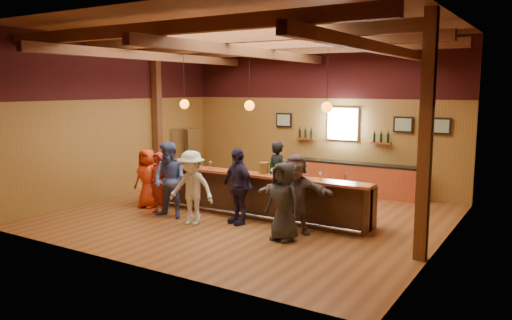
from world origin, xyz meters
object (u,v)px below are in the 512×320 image
object	(u,v)px
customer_dark	(283,202)
ice_bucket	(264,168)
customer_white	(192,188)
customer_brown	(296,194)
customer_navy	(238,186)
bottle_a	(272,167)
bar_counter	(253,194)
customer_orange	(147,178)
customer_redvest	(158,183)
customer_denim	(170,180)
bartender	(278,175)
back_bar_cabinet	(351,178)
stainless_fridge	(187,156)

from	to	relation	value
customer_dark	ice_bucket	distance (m)	1.79
customer_white	customer_brown	world-z (taller)	customer_brown
customer_navy	bottle_a	xyz separation A→B (m)	(0.49, 0.71, 0.38)
bar_counter	customer_orange	size ratio (longest dim) A/B	4.07
customer_redvest	customer_dark	distance (m)	3.72
customer_denim	bartender	xyz separation A→B (m)	(1.76, 2.19, -0.04)
customer_white	customer_brown	size ratio (longest dim) A/B	0.99
customer_denim	customer_white	distance (m)	0.85
back_bar_cabinet	customer_dark	world-z (taller)	customer_dark
bar_counter	bottle_a	bearing A→B (deg)	-15.51
customer_white	ice_bucket	world-z (taller)	customer_white
bottle_a	customer_brown	bearing A→B (deg)	-35.03
ice_bucket	bar_counter	bearing A→B (deg)	154.37
customer_white	back_bar_cabinet	bearing A→B (deg)	60.15
stainless_fridge	customer_denim	world-z (taller)	customer_denim
customer_dark	bottle_a	distance (m)	1.71
ice_bucket	customer_denim	bearing A→B (deg)	-151.01
customer_orange	customer_redvest	bearing A→B (deg)	-28.77
bar_counter	customer_brown	size ratio (longest dim) A/B	3.64
customer_brown	bottle_a	distance (m)	1.29
bar_counter	customer_navy	world-z (taller)	customer_navy
stainless_fridge	customer_redvest	distance (m)	4.14
customer_navy	customer_brown	world-z (taller)	customer_navy
customer_redvest	bottle_a	world-z (taller)	customer_redvest
customer_brown	customer_dark	world-z (taller)	customer_brown
customer_brown	bottle_a	world-z (taller)	customer_brown
customer_denim	customer_navy	distance (m)	1.73
customer_redvest	back_bar_cabinet	bearing A→B (deg)	66.99
customer_denim	customer_dark	size ratio (longest dim) A/B	1.13
customer_navy	customer_orange	bearing A→B (deg)	-161.12
customer_brown	bottle_a	size ratio (longest dim) A/B	4.48
customer_dark	bottle_a	bearing A→B (deg)	139.25
back_bar_cabinet	customer_brown	bearing A→B (deg)	-84.39
customer_white	bottle_a	distance (m)	1.93
bartender	ice_bucket	xyz separation A→B (m)	(0.22, -1.09, 0.35)
customer_redvest	ice_bucket	size ratio (longest dim) A/B	5.96
stainless_fridge	customer_redvest	world-z (taller)	stainless_fridge
stainless_fridge	bartender	distance (m)	4.60
back_bar_cabinet	customer_brown	size ratio (longest dim) A/B	2.31
stainless_fridge	customer_brown	size ratio (longest dim) A/B	1.04
customer_denim	bottle_a	bearing A→B (deg)	25.15
customer_navy	bartender	bearing A→B (deg)	107.79
bottle_a	customer_navy	bearing A→B (deg)	-124.24
customer_white	bartender	xyz separation A→B (m)	(0.94, 2.38, 0.03)
ice_bucket	bottle_a	world-z (taller)	bottle_a
customer_brown	customer_orange	bearing A→B (deg)	156.72
stainless_fridge	customer_denim	distance (m)	4.54
bar_counter	bottle_a	size ratio (longest dim) A/B	16.31
stainless_fridge	customer_white	bearing A→B (deg)	-49.40
bar_counter	bartender	distance (m)	0.98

